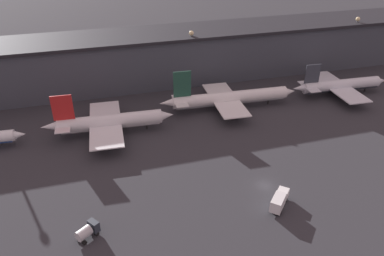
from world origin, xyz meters
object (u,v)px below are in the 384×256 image
at_px(service_vehicle_0, 87,231).
at_px(service_vehicle_3, 279,200).
at_px(airplane_2, 229,98).
at_px(airplane_1, 109,122).
at_px(airplane_3, 340,85).

bearing_deg(service_vehicle_0, service_vehicle_3, -39.17).
bearing_deg(airplane_2, airplane_1, -168.69).
relative_size(airplane_1, airplane_2, 0.81).
bearing_deg(service_vehicle_3, airplane_2, 35.53).
xyz_separation_m(airplane_1, airplane_2, (41.76, 5.75, -0.08)).
distance_m(airplane_1, service_vehicle_0, 43.66).
bearing_deg(airplane_3, airplane_1, -173.42).
xyz_separation_m(airplane_1, service_vehicle_3, (34.06, -45.56, -1.89)).
distance_m(airplane_2, service_vehicle_0, 70.13).
height_order(airplane_2, service_vehicle_0, airplane_2).
relative_size(service_vehicle_0, service_vehicle_3, 0.73).
relative_size(airplane_2, airplane_3, 1.27).
relative_size(airplane_1, service_vehicle_3, 5.49).
distance_m(airplane_3, service_vehicle_3, 72.16).
height_order(airplane_3, service_vehicle_0, airplane_3).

